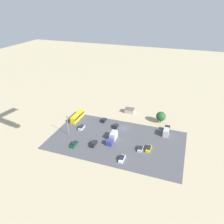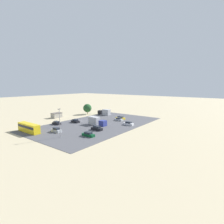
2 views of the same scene
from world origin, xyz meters
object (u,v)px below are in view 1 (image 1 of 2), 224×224
object	(u,v)px
parked_car_4	(104,120)
parked_truck_1	(166,131)
parked_car_3	(116,126)
parked_car_6	(82,127)
shed_building	(130,111)
parked_car_7	(94,144)
parked_car_2	(74,144)
parked_car_0	(141,149)
parked_car_1	(122,159)
parked_truck_0	(113,137)
bus	(78,116)
parked_car_5	(149,148)

from	to	relation	value
parked_car_4	parked_truck_1	size ratio (longest dim) A/B	0.54
parked_car_3	parked_car_6	world-z (taller)	parked_car_6
shed_building	parked_car_7	size ratio (longest dim) A/B	1.12
parked_car_2	parked_car_0	bearing A→B (deg)	13.47
parked_car_4	parked_truck_1	distance (m)	31.88
parked_car_3	parked_truck_1	xyz separation A→B (m)	(-24.17, -2.35, 0.83)
parked_car_4	parked_car_6	world-z (taller)	parked_car_6
shed_building	parked_car_2	distance (m)	39.92
parked_car_1	parked_truck_0	bearing A→B (deg)	-54.78
bus	parked_truck_0	bearing A→B (deg)	153.33
parked_car_2	parked_car_3	bearing A→B (deg)	59.21
parked_car_2	parked_car_3	world-z (taller)	parked_car_3
parked_car_6	parked_car_7	world-z (taller)	parked_car_7
parked_car_0	parked_car_1	xyz separation A→B (m)	(5.40, 8.75, 0.02)
parked_car_7	parked_truck_0	xyz separation A→B (m)	(-6.57, -6.01, 0.84)
bus	parked_truck_0	size ratio (longest dim) A/B	1.32
parked_car_4	parked_truck_0	bearing A→B (deg)	124.60
parked_car_4	parked_car_7	bearing A→B (deg)	99.50
parked_car_6	parked_truck_1	distance (m)	40.42
parked_car_3	parked_truck_0	size ratio (longest dim) A/B	0.47
parked_car_2	parked_car_6	distance (m)	13.60
parked_car_2	parked_car_6	size ratio (longest dim) A/B	1.08
parked_car_2	parked_truck_0	xyz separation A→B (m)	(-14.30, -9.12, 0.92)
parked_car_0	parked_car_5	xyz separation A→B (m)	(-3.18, -1.26, 0.02)
shed_building	parked_car_1	distance (m)	40.25
parked_car_1	parked_truck_0	distance (m)	13.80
parked_truck_0	parked_car_2	bearing A→B (deg)	32.53
bus	parked_car_1	xyz separation A→B (m)	(-31.61, 23.13, -1.12)
parked_car_0	parked_truck_1	world-z (taller)	parked_truck_1
bus	parked_car_5	world-z (taller)	bus
shed_building	parked_truck_0	distance (m)	28.19
shed_building	parked_car_4	bearing A→B (deg)	54.11
parked_car_2	parked_car_5	bearing A→B (deg)	14.34
parked_car_4	parked_car_7	distance (m)	20.79
shed_building	parked_car_1	bearing A→B (deg)	101.51
parked_car_6	parked_truck_1	world-z (taller)	parked_truck_1
shed_building	parked_car_4	size ratio (longest dim) A/B	1.24
parked_car_5	parked_truck_0	world-z (taller)	parked_truck_0
parked_car_7	parked_car_1	bearing A→B (deg)	160.17
parked_car_5	parked_truck_1	xyz separation A→B (m)	(-5.33, -14.56, 0.87)
bus	parked_car_0	world-z (taller)	bus
parked_car_1	parked_car_2	world-z (taller)	parked_car_1
parked_car_5	parked_truck_0	size ratio (longest dim) A/B	0.56
parked_car_0	parked_car_4	world-z (taller)	parked_car_4
parked_car_0	parked_car_3	world-z (taller)	parked_car_3
parked_car_4	parked_truck_0	size ratio (longest dim) A/B	0.49
parked_car_2	parked_car_5	world-z (taller)	parked_car_2
parked_car_4	parked_truck_0	xyz separation A→B (m)	(-10.00, 14.49, 0.93)
parked_car_1	parked_car_6	world-z (taller)	parked_car_6
parked_car_0	parked_car_4	distance (m)	28.87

